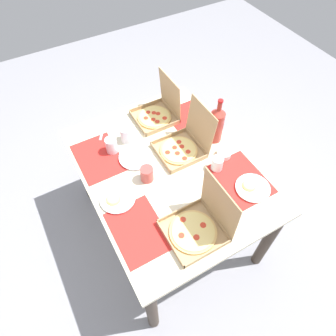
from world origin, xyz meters
TOP-DOWN VIEW (x-y plane):
  - ground_plane at (0.00, 0.00)m, footprint 6.00×6.00m
  - dining_table at (0.00, 0.00)m, footprint 1.27×0.98m
  - placemat_near_left at (-0.29, -0.34)m, footprint 0.36×0.26m
  - placemat_near_right at (0.29, -0.34)m, footprint 0.36×0.26m
  - placemat_far_left at (-0.29, 0.34)m, footprint 0.36×0.26m
  - placemat_far_right at (0.29, 0.34)m, footprint 0.36×0.26m
  - pizza_box_center at (0.44, -0.06)m, footprint 0.29×0.29m
  - pizza_box_edge_far at (-0.43, 0.16)m, footprint 0.26×0.27m
  - pizza_box_corner_left at (-0.08, 0.16)m, footprint 0.27×0.30m
  - plate_far_left at (0.06, -0.36)m, footprint 0.20×0.20m
  - plate_near_right at (0.37, 0.35)m, footprint 0.20×0.20m
  - plate_middle at (-0.17, -0.14)m, footprint 0.21×0.21m
  - soda_bottle at (-0.06, 0.39)m, footprint 0.09×0.09m
  - cup_spare at (0.01, -0.15)m, footprint 0.08×0.08m
  - cup_dark at (-0.29, -0.24)m, footprint 0.07×0.07m
  - cup_clear_right at (-0.33, -0.12)m, footprint 0.08×0.08m
  - cup_clear_left at (0.15, 0.26)m, footprint 0.07×0.07m
  - condiment_bowl at (0.09, 0.35)m, footprint 0.09×0.09m
  - fork_by_near_right at (-0.50, -0.23)m, footprint 0.17×0.11m

SIDE VIEW (x-z plane):
  - ground_plane at x=0.00m, z-range 0.00..0.00m
  - dining_table at x=0.00m, z-range 0.26..1.01m
  - placemat_near_left at x=-0.29m, z-range 0.75..0.75m
  - placemat_near_right at x=0.29m, z-range 0.75..0.75m
  - placemat_far_left at x=-0.29m, z-range 0.75..0.75m
  - placemat_far_right at x=0.29m, z-range 0.75..0.75m
  - fork_by_near_right at x=-0.50m, z-range 0.75..0.76m
  - plate_middle at x=-0.17m, z-range 0.75..0.77m
  - plate_far_left at x=0.06m, z-range 0.75..0.77m
  - plate_near_right at x=0.37m, z-range 0.75..0.77m
  - condiment_bowl at x=0.09m, z-range 0.75..0.79m
  - cup_clear_left at x=0.15m, z-range 0.75..0.84m
  - pizza_box_edge_far at x=-0.43m, z-range 0.65..0.95m
  - pizza_box_corner_left at x=-0.08m, z-range 0.65..0.95m
  - cup_spare at x=0.01m, z-range 0.75..0.85m
  - pizza_box_center at x=0.44m, z-range 0.64..0.96m
  - cup_dark at x=-0.29m, z-range 0.75..0.85m
  - cup_clear_right at x=-0.33m, z-range 0.75..0.86m
  - soda_bottle at x=-0.06m, z-range 0.72..1.04m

